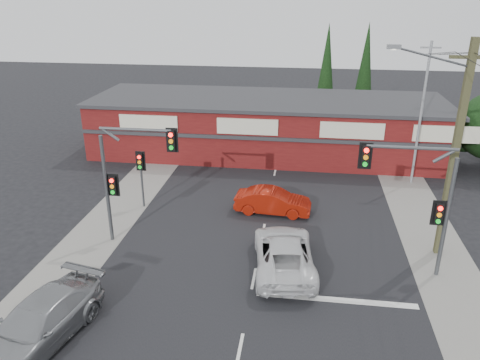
# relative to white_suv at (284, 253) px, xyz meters

# --- Properties ---
(ground) EXTENTS (120.00, 120.00, 0.00)m
(ground) POSITION_rel_white_suv_xyz_m (-1.24, -0.62, -0.78)
(ground) COLOR black
(ground) RESTS_ON ground
(road_strip) EXTENTS (14.00, 70.00, 0.01)m
(road_strip) POSITION_rel_white_suv_xyz_m (-1.24, 4.38, -0.77)
(road_strip) COLOR black
(road_strip) RESTS_ON ground
(verge_left) EXTENTS (3.00, 70.00, 0.02)m
(verge_left) POSITION_rel_white_suv_xyz_m (-9.74, 4.38, -0.77)
(verge_left) COLOR gray
(verge_left) RESTS_ON ground
(verge_right) EXTENTS (3.00, 70.00, 0.02)m
(verge_right) POSITION_rel_white_suv_xyz_m (7.26, 4.38, -0.77)
(verge_right) COLOR gray
(verge_right) RESTS_ON ground
(stop_line) EXTENTS (6.50, 0.35, 0.01)m
(stop_line) POSITION_rel_white_suv_xyz_m (2.26, -2.12, -0.76)
(stop_line) COLOR silver
(stop_line) RESTS_ON ground
(white_suv) EXTENTS (3.22, 5.85, 1.55)m
(white_suv) POSITION_rel_white_suv_xyz_m (0.00, 0.00, 0.00)
(white_suv) COLOR silver
(white_suv) RESTS_ON ground
(silver_suv) EXTENTS (3.39, 5.89, 1.61)m
(silver_suv) POSITION_rel_white_suv_xyz_m (-8.36, -6.06, 0.03)
(silver_suv) COLOR gray
(silver_suv) RESTS_ON ground
(red_sedan) EXTENTS (4.35, 1.78, 1.40)m
(red_sedan) POSITION_rel_white_suv_xyz_m (-0.92, 5.62, -0.08)
(red_sedan) COLOR maroon
(red_sedan) RESTS_ON ground
(lane_dashes) EXTENTS (0.12, 36.69, 0.01)m
(lane_dashes) POSITION_rel_white_suv_xyz_m (-1.24, -1.08, -0.76)
(lane_dashes) COLOR silver
(lane_dashes) RESTS_ON ground
(shop_building) EXTENTS (27.30, 8.40, 4.22)m
(shop_building) POSITION_rel_white_suv_xyz_m (-2.23, 16.36, 1.36)
(shop_building) COLOR #551111
(shop_building) RESTS_ON ground
(conifer_near) EXTENTS (1.80, 1.80, 9.25)m
(conifer_near) POSITION_rel_white_suv_xyz_m (2.26, 23.38, 4.70)
(conifer_near) COLOR #2D2116
(conifer_near) RESTS_ON ground
(conifer_far) EXTENTS (1.80, 1.80, 9.25)m
(conifer_far) POSITION_rel_white_suv_xyz_m (5.76, 25.38, 4.70)
(conifer_far) COLOR #2D2116
(conifer_far) RESTS_ON ground
(traffic_mast_left) EXTENTS (3.77, 0.27, 5.97)m
(traffic_mast_left) POSITION_rel_white_suv_xyz_m (-7.67, 1.38, 3.15)
(traffic_mast_left) COLOR #47494C
(traffic_mast_left) RESTS_ON ground
(traffic_mast_right) EXTENTS (3.96, 0.27, 5.97)m
(traffic_mast_right) POSITION_rel_white_suv_xyz_m (5.62, 0.38, 3.17)
(traffic_mast_right) COLOR #47494C
(traffic_mast_right) RESTS_ON ground
(pedestal_signal) EXTENTS (0.55, 0.27, 3.38)m
(pedestal_signal) POSITION_rel_white_suv_xyz_m (-8.44, 5.38, 1.63)
(pedestal_signal) COLOR #47494C
(pedestal_signal) RESTS_ON ground
(utility_pole) EXTENTS (4.38, 0.59, 10.00)m
(utility_pole) POSITION_rel_white_suv_xyz_m (7.12, 2.36, 4.62)
(utility_pole) COLOR #4A4829
(utility_pole) RESTS_ON ground
(steel_pole) EXTENTS (1.20, 0.16, 9.00)m
(steel_pole) POSITION_rel_white_suv_xyz_m (7.76, 11.38, 3.93)
(steel_pole) COLOR gray
(steel_pole) RESTS_ON ground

